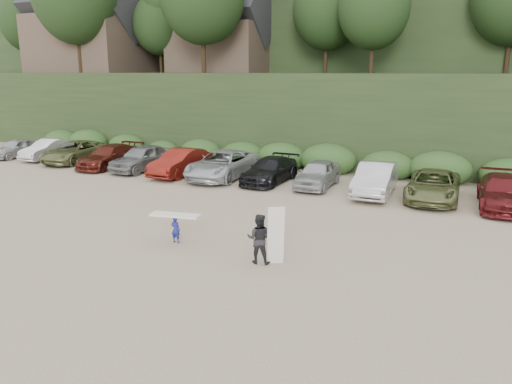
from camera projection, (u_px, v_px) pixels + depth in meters
The scene contains 5 objects.
ground at pixel (193, 239), 18.81m from camera, with size 120.00×120.00×0.00m, color tan.
hillside_backdrop at pixel (390, 16), 47.78m from camera, with size 90.00×41.50×28.00m.
parked_cars at pixel (217, 165), 29.42m from camera, with size 34.03×5.85×1.63m.
child_surfer at pixel (175, 223), 18.29m from camera, with size 1.89×0.86×1.10m.
adult_surfer at pixel (260, 238), 16.32m from camera, with size 1.32×0.79×1.97m.
Camera 1 is at (9.80, -15.10, 6.20)m, focal length 35.00 mm.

